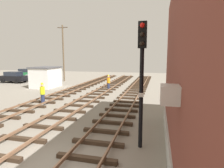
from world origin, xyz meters
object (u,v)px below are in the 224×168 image
object	(u,v)px
utility_pole_far	(63,52)
track_worker_foreground	(108,82)
control_hut	(46,77)
parked_car_black	(14,77)
track_worker_distant	(43,93)
signal_mast	(142,71)
parked_car_white	(40,76)
parked_car_green	(26,73)

from	to	relation	value
utility_pole_far	track_worker_foreground	distance (m)	12.14
control_hut	track_worker_foreground	bearing A→B (deg)	0.04
parked_car_black	track_worker_distant	world-z (taller)	track_worker_distant
parked_car_black	track_worker_foreground	size ratio (longest dim) A/B	2.25
control_hut	utility_pole_far	size ratio (longest dim) A/B	0.41
parked_car_black	track_worker_distant	distance (m)	16.90
signal_mast	parked_car_white	size ratio (longest dim) A/B	1.31
parked_car_green	track_worker_distant	distance (m)	24.05
signal_mast	parked_car_black	size ratio (longest dim) A/B	1.31
control_hut	track_worker_foreground	world-z (taller)	control_hut
parked_car_white	parked_car_black	world-z (taller)	same
control_hut	utility_pole_far	bearing A→B (deg)	96.62
track_worker_foreground	track_worker_distant	bearing A→B (deg)	-113.99
track_worker_distant	utility_pole_far	bearing A→B (deg)	111.42
parked_car_white	utility_pole_far	distance (m)	5.66
parked_car_green	utility_pole_far	distance (m)	11.28
parked_car_white	parked_car_black	distance (m)	3.89
control_hut	parked_car_green	distance (m)	14.58
track_worker_distant	parked_car_green	bearing A→B (deg)	131.28
parked_car_white	parked_car_green	size ratio (longest dim) A/B	1.00
control_hut	track_worker_distant	distance (m)	9.74
parked_car_black	parked_car_green	size ratio (longest dim) A/B	1.00
signal_mast	track_worker_distant	bearing A→B (deg)	146.26
track_worker_foreground	control_hut	bearing A→B (deg)	-179.96
parked_car_green	track_worker_foreground	xyz separation A→B (m)	(19.57, -9.76, 0.03)
parked_car_black	parked_car_green	bearing A→B (deg)	114.46
signal_mast	control_hut	xyz separation A→B (m)	(-14.05, 14.32, -2.06)
parked_car_black	utility_pole_far	bearing A→B (deg)	27.93
control_hut	parked_car_green	bearing A→B (deg)	137.93
signal_mast	track_worker_foreground	distance (m)	15.48
track_worker_foreground	track_worker_distant	distance (m)	9.10
parked_car_green	parked_car_black	bearing A→B (deg)	-65.54
parked_car_white	track_worker_foreground	distance (m)	14.44
signal_mast	track_worker_distant	size ratio (longest dim) A/B	2.95
parked_car_black	parked_car_green	xyz separation A→B (m)	(-3.16, 6.94, 0.00)
signal_mast	parked_car_white	bearing A→B (deg)	133.63
signal_mast	parked_car_green	bearing A→B (deg)	135.91
parked_car_green	utility_pole_far	size ratio (longest dim) A/B	0.45
parked_car_black	track_worker_foreground	world-z (taller)	track_worker_foreground
signal_mast	control_hut	bearing A→B (deg)	134.45
signal_mast	parked_car_black	world-z (taller)	signal_mast
signal_mast	parked_car_green	world-z (taller)	signal_mast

